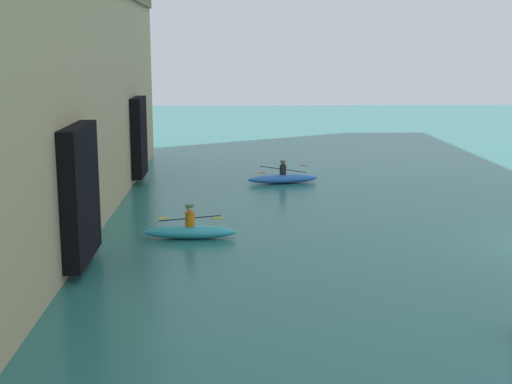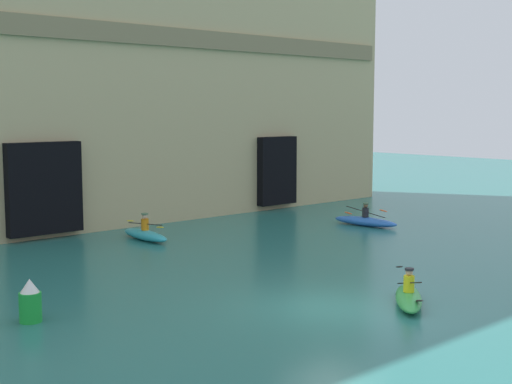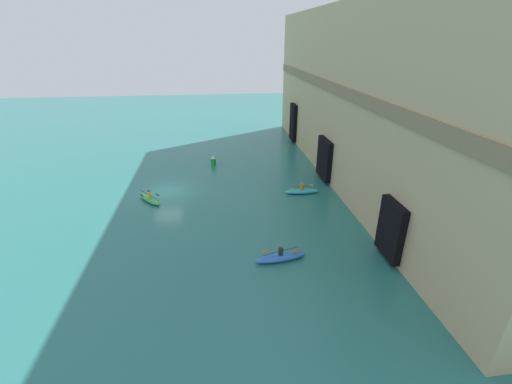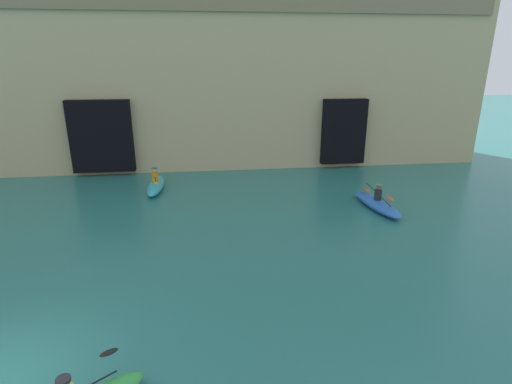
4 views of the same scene
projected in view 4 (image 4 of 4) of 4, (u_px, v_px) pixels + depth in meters
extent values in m
cube|color=tan|center=(100.00, 27.00, 23.25)|extent=(45.65, 6.05, 16.18)
cube|color=#847555|center=(82.00, 0.00, 20.02)|extent=(44.74, 0.24, 0.91)
cube|color=black|center=(102.00, 136.00, 22.16)|extent=(3.36, 0.70, 3.99)
cube|color=black|center=(343.00, 131.00, 23.80)|extent=(2.61, 0.70, 3.81)
ellipsoid|color=blue|center=(377.00, 204.00, 17.72)|extent=(1.32, 3.53, 0.43)
cylinder|color=#232328|center=(378.00, 195.00, 17.57)|extent=(0.32, 0.32, 0.46)
sphere|color=brown|center=(379.00, 187.00, 17.46)|extent=(0.22, 0.22, 0.22)
cylinder|color=#4C6B4C|center=(379.00, 185.00, 17.43)|extent=(0.28, 0.28, 0.06)
cylinder|color=black|center=(378.00, 194.00, 17.57)|extent=(0.23, 2.26, 0.39)
ellipsoid|color=#D84C19|center=(367.00, 190.00, 18.55)|extent=(0.22, 0.46, 0.12)
ellipsoid|color=#D84C19|center=(390.00, 198.00, 16.58)|extent=(0.22, 0.46, 0.12)
ellipsoid|color=#33B2C6|center=(156.00, 186.00, 20.25)|extent=(0.83, 3.24, 0.44)
cylinder|color=orange|center=(155.00, 177.00, 20.10)|extent=(0.33, 0.33, 0.49)
sphere|color=beige|center=(154.00, 170.00, 19.98)|extent=(0.24, 0.24, 0.24)
cylinder|color=#4C6B4C|center=(154.00, 168.00, 19.95)|extent=(0.30, 0.30, 0.06)
cylinder|color=black|center=(155.00, 177.00, 20.09)|extent=(0.37, 2.10, 0.13)
ellipsoid|color=yellow|center=(154.00, 171.00, 20.93)|extent=(0.25, 0.46, 0.07)
ellipsoid|color=yellow|center=(156.00, 183.00, 19.25)|extent=(0.25, 0.46, 0.07)
sphere|color=tan|center=(64.00, 384.00, 7.02)|extent=(0.21, 0.21, 0.21)
cylinder|color=#232328|center=(63.00, 380.00, 6.99)|extent=(0.26, 0.26, 0.06)
ellipsoid|color=black|center=(109.00, 352.00, 7.85)|extent=(0.41, 0.46, 0.16)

